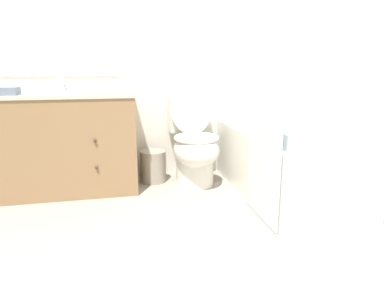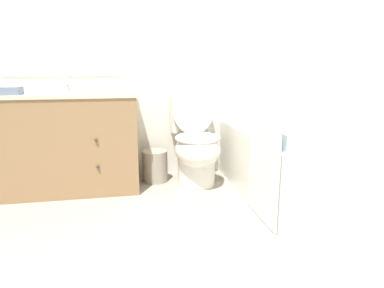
# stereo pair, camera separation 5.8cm
# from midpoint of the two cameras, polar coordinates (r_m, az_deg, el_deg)

# --- Properties ---
(ground_plane) EXTENTS (14.00, 14.00, 0.00)m
(ground_plane) POSITION_cam_midpoint_polar(r_m,az_deg,el_deg) (1.91, 0.33, -19.95)
(ground_plane) COLOR gray
(wall_back) EXTENTS (8.00, 0.06, 2.50)m
(wall_back) POSITION_cam_midpoint_polar(r_m,az_deg,el_deg) (3.26, -5.69, 16.66)
(wall_back) COLOR white
(wall_back) RESTS_ON ground_plane
(wall_right) EXTENTS (0.05, 2.64, 2.50)m
(wall_right) POSITION_cam_midpoint_polar(r_m,az_deg,el_deg) (2.94, 25.57, 15.87)
(wall_right) COLOR white
(wall_right) RESTS_ON ground_plane
(vanity_cabinet) EXTENTS (1.16, 0.58, 0.83)m
(vanity_cabinet) POSITION_cam_midpoint_polar(r_m,az_deg,el_deg) (3.04, -19.51, 0.48)
(vanity_cabinet) COLOR olive
(vanity_cabinet) RESTS_ON ground_plane
(sink_faucet) EXTENTS (0.14, 0.12, 0.12)m
(sink_faucet) POSITION_cam_midpoint_polar(r_m,az_deg,el_deg) (3.17, -19.61, 9.01)
(sink_faucet) COLOR silver
(sink_faucet) RESTS_ON vanity_cabinet
(toilet) EXTENTS (0.39, 0.64, 0.87)m
(toilet) POSITION_cam_midpoint_polar(r_m,az_deg,el_deg) (3.01, 1.16, -0.18)
(toilet) COLOR silver
(toilet) RESTS_ON ground_plane
(bathtub) EXTENTS (0.74, 1.42, 0.52)m
(bathtub) POSITION_cam_midpoint_polar(r_m,az_deg,el_deg) (2.92, 15.94, -2.97)
(bathtub) COLOR silver
(bathtub) RESTS_ON ground_plane
(shower_curtain) EXTENTS (0.01, 0.50, 1.87)m
(shower_curtain) POSITION_cam_midpoint_polar(r_m,az_deg,el_deg) (2.26, 13.11, 10.12)
(shower_curtain) COLOR silver
(shower_curtain) RESTS_ON ground_plane
(wastebasket) EXTENTS (0.23, 0.23, 0.29)m
(wastebasket) POSITION_cam_midpoint_polar(r_m,az_deg,el_deg) (3.14, -5.67, -3.68)
(wastebasket) COLOR gray
(wastebasket) RESTS_ON ground_plane
(tissue_box) EXTENTS (0.11, 0.13, 0.11)m
(tissue_box) POSITION_cam_midpoint_polar(r_m,az_deg,el_deg) (3.12, -13.37, 9.50)
(tissue_box) COLOR white
(tissue_box) RESTS_ON vanity_cabinet
(soap_dispenser) EXTENTS (0.07, 0.07, 0.13)m
(soap_dispenser) POSITION_cam_midpoint_polar(r_m,az_deg,el_deg) (2.91, -10.81, 9.69)
(soap_dispenser) COLOR white
(soap_dispenser) RESTS_ON vanity_cabinet
(hand_towel_folded) EXTENTS (0.27, 0.16, 0.06)m
(hand_towel_folded) POSITION_cam_midpoint_polar(r_m,az_deg,el_deg) (2.91, -28.66, 7.78)
(hand_towel_folded) COLOR slate
(hand_towel_folded) RESTS_ON vanity_cabinet
(bath_towel_folded) EXTENTS (0.30, 0.19, 0.11)m
(bath_towel_folded) POSITION_cam_midpoint_polar(r_m,az_deg,el_deg) (2.31, 18.50, 0.56)
(bath_towel_folded) COLOR silver
(bath_towel_folded) RESTS_ON bathtub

